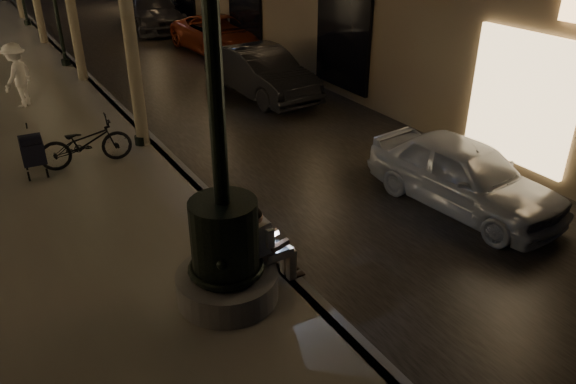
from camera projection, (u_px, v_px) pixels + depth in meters
ground at (84, 77)px, 18.23m from camera, size 120.00×120.00×0.00m
cobble_lane at (171, 64)px, 19.60m from camera, size 6.00×45.00×0.02m
curb_strip at (83, 74)px, 18.19m from camera, size 0.25×45.00×0.20m
fountain_lamppost at (224, 235)px, 7.33m from camera, size 1.40×1.40×5.21m
seated_man_laptop at (266, 243)px, 7.76m from camera, size 0.90×0.31×1.27m
lamp_curb_a at (123, 4)px, 11.28m from camera, size 0.36×0.36×4.81m
stroller at (32, 150)px, 11.06m from camera, size 0.47×1.01×1.03m
car_front at (464, 175)px, 10.22m from camera, size 1.91×3.94×1.30m
car_second at (261, 72)px, 16.12m from camera, size 1.76×4.35×1.40m
car_third at (219, 35)px, 20.85m from camera, size 2.36×4.83×1.32m
car_rear at (151, 11)px, 24.72m from camera, size 2.64×5.48×1.54m
pedestrian_white at (17, 75)px, 14.65m from camera, size 1.16×1.23×1.67m
bicycle at (85, 143)px, 11.48m from camera, size 1.88×0.75×0.97m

